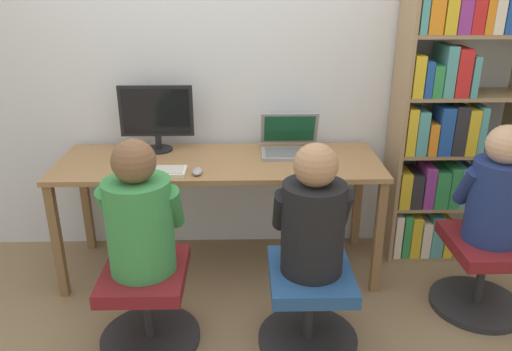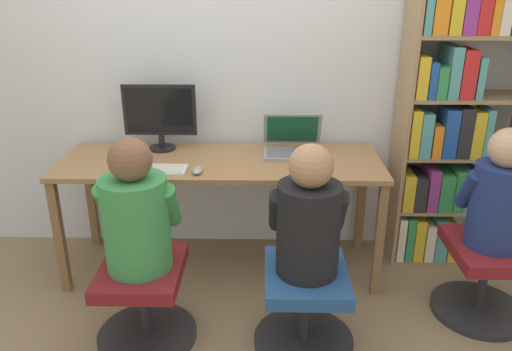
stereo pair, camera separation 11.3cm
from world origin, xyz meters
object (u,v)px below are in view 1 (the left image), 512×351
(laptop, at_px, (291,145))
(person_near_shelf, at_px, (497,191))
(office_chair_right, at_px, (309,303))
(bookshelf, at_px, (446,128))
(office_chair_left, at_px, (147,302))
(person_at_laptop, at_px, (313,217))
(keyboard, at_px, (151,172))
(person_at_monitor, at_px, (139,216))
(desktop_monitor, at_px, (156,116))
(office_chair_side, at_px, (482,270))

(laptop, xyz_separation_m, person_near_shelf, (1.05, -0.59, -0.07))
(office_chair_right, height_order, bookshelf, bookshelf)
(office_chair_left, height_order, person_at_laptop, person_at_laptop)
(keyboard, height_order, office_chair_right, keyboard)
(office_chair_left, height_order, person_at_monitor, person_at_monitor)
(office_chair_right, bearing_deg, person_at_laptop, 90.00)
(desktop_monitor, bearing_deg, bookshelf, -1.10)
(keyboard, xyz_separation_m, office_chair_left, (0.02, -0.50, -0.52))
(office_chair_right, distance_m, person_near_shelf, 1.16)
(office_chair_right, relative_size, person_at_laptop, 0.80)
(person_at_monitor, bearing_deg, laptop, 46.65)
(person_at_monitor, bearing_deg, office_chair_left, -90.00)
(keyboard, xyz_separation_m, bookshelf, (1.80, 0.37, 0.14))
(person_at_laptop, bearing_deg, office_chair_side, 15.14)
(desktop_monitor, xyz_separation_m, person_at_laptop, (0.87, -0.93, -0.25))
(person_at_monitor, xyz_separation_m, person_near_shelf, (1.85, 0.25, 0.00))
(person_at_monitor, bearing_deg, office_chair_side, 7.62)
(desktop_monitor, relative_size, laptop, 1.25)
(keyboard, bearing_deg, person_at_laptop, -31.61)
(laptop, height_order, office_chair_side, laptop)
(laptop, distance_m, bookshelf, 0.99)
(office_chair_side, bearing_deg, person_at_monitor, -172.38)
(desktop_monitor, relative_size, bookshelf, 0.25)
(person_at_monitor, xyz_separation_m, bookshelf, (1.78, 0.87, 0.17))
(person_at_monitor, height_order, person_near_shelf, person_at_monitor)
(person_at_laptop, bearing_deg, desktop_monitor, 133.23)
(office_chair_left, distance_m, person_at_monitor, 0.49)
(office_chair_left, distance_m, office_chair_side, 1.86)
(person_at_monitor, relative_size, office_chair_side, 1.29)
(laptop, distance_m, keyboard, 0.89)
(keyboard, height_order, office_chair_left, keyboard)
(office_chair_side, bearing_deg, office_chair_left, -172.24)
(office_chair_left, bearing_deg, office_chair_right, -1.95)
(person_at_laptop, bearing_deg, keyboard, 148.39)
(office_chair_left, height_order, person_near_shelf, person_near_shelf)
(office_chair_right, relative_size, person_near_shelf, 0.80)
(office_chair_left, relative_size, bookshelf, 0.28)
(desktop_monitor, distance_m, office_chair_right, 1.47)
(office_chair_right, bearing_deg, office_chair_side, 15.37)
(desktop_monitor, height_order, office_chair_right, desktop_monitor)
(person_near_shelf, bearing_deg, laptop, 150.59)
(keyboard, bearing_deg, office_chair_left, -87.16)
(person_at_laptop, distance_m, bookshelf, 1.32)
(bookshelf, bearing_deg, office_chair_side, -83.80)
(office_chair_right, relative_size, bookshelf, 0.28)
(keyboard, bearing_deg, laptop, 22.88)
(laptop, distance_m, person_near_shelf, 1.21)
(desktop_monitor, height_order, bookshelf, bookshelf)
(bookshelf, distance_m, office_chair_side, 0.90)
(desktop_monitor, xyz_separation_m, laptop, (0.84, -0.06, -0.18))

